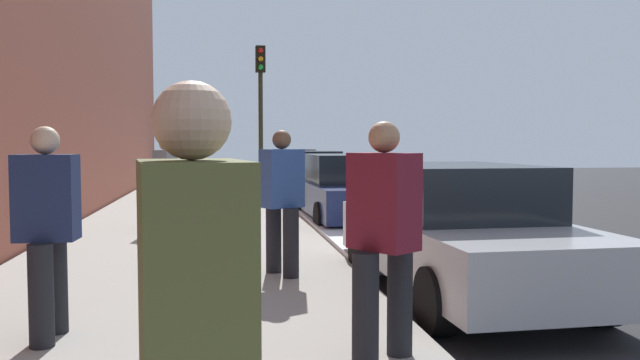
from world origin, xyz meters
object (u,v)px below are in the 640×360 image
pedestrian_burgundy_coat (384,234)px  traffic_light_pole (261,97)px  pedestrian_blue_coat (282,198)px  pedestrian_grey_coat (165,180)px  pedestrian_navy_coat (47,227)px  parked_car_black (311,176)px  parked_car_maroon (292,169)px  parked_car_navy (348,190)px  parked_car_silver (460,230)px

pedestrian_burgundy_coat → traffic_light_pole: size_ratio=0.42×
pedestrian_blue_coat → pedestrian_grey_coat: 4.99m
pedestrian_navy_coat → pedestrian_burgundy_coat: size_ratio=0.99×
traffic_light_pole → pedestrian_blue_coat: bearing=-2.1°
pedestrian_burgundy_coat → pedestrian_grey_coat: (-7.87, -2.21, -0.04)m
parked_car_black → traffic_light_pole: bearing=-41.1°
parked_car_maroon → parked_car_navy: size_ratio=0.94×
parked_car_silver → traffic_light_pole: bearing=-171.1°
pedestrian_navy_coat → pedestrian_blue_coat: bearing=136.9°
pedestrian_navy_coat → pedestrian_burgundy_coat: (0.92, 2.58, 0.01)m
parked_car_black → pedestrian_grey_coat: size_ratio=2.51×
parked_car_black → parked_car_navy: size_ratio=0.93×
parked_car_black → parked_car_maroon: bearing=-180.0°
pedestrian_burgundy_coat → pedestrian_grey_coat: size_ratio=1.04×
pedestrian_grey_coat → traffic_light_pole: (-5.08, 2.13, 1.96)m
parked_car_maroon → traffic_light_pole: traffic_light_pole is taller
parked_car_black → traffic_light_pole: traffic_light_pole is taller
pedestrian_burgundy_coat → traffic_light_pole: traffic_light_pole is taller
pedestrian_blue_coat → traffic_light_pole: (-9.74, 0.36, 1.92)m
pedestrian_navy_coat → traffic_light_pole: bearing=168.3°
parked_car_black → pedestrian_burgundy_coat: size_ratio=2.41×
parked_car_maroon → pedestrian_navy_coat: bearing=-12.2°
parked_car_maroon → traffic_light_pole: 7.69m
pedestrian_blue_coat → pedestrian_burgundy_coat: pedestrian_burgundy_coat is taller
parked_car_navy → pedestrian_navy_coat: size_ratio=2.62×
pedestrian_burgundy_coat → parked_car_black: bearing=174.0°
parked_car_navy → pedestrian_grey_coat: size_ratio=2.70×
parked_car_maroon → parked_car_navy: bearing=-0.2°
parked_car_maroon → pedestrian_blue_coat: bearing=-6.8°
parked_car_navy → pedestrian_burgundy_coat: pedestrian_burgundy_coat is taller
pedestrian_grey_coat → parked_car_black: bearing=151.6°
pedestrian_grey_coat → parked_car_silver: bearing=34.9°
pedestrian_navy_coat → pedestrian_grey_coat: size_ratio=1.03×
parked_car_navy → parked_car_silver: size_ratio=1.02×
parked_car_navy → traffic_light_pole: traffic_light_pole is taller
pedestrian_burgundy_coat → traffic_light_pole: (-12.94, -0.09, 1.92)m
pedestrian_blue_coat → traffic_light_pole: bearing=177.9°
parked_car_navy → pedestrian_blue_coat: bearing=-18.9°
parked_car_maroon → traffic_light_pole: (7.17, -1.65, 2.26)m
parked_car_maroon → pedestrian_navy_coat: pedestrian_navy_coat is taller
parked_car_black → pedestrian_burgundy_coat: pedestrian_burgundy_coat is taller
pedestrian_blue_coat → pedestrian_navy_coat: bearing=-43.1°
parked_car_silver → parked_car_maroon: bearing=180.0°
parked_car_maroon → parked_car_navy: (11.14, -0.03, 0.00)m
parked_car_maroon → pedestrian_burgundy_coat: bearing=-4.4°
parked_car_black → pedestrian_grey_coat: (6.97, -3.78, 0.30)m
parked_car_black → pedestrian_navy_coat: bearing=-16.6°
parked_car_maroon → traffic_light_pole: bearing=-12.9°
parked_car_silver → pedestrian_blue_coat: size_ratio=2.54×
parked_car_maroon → parked_car_navy: 11.14m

